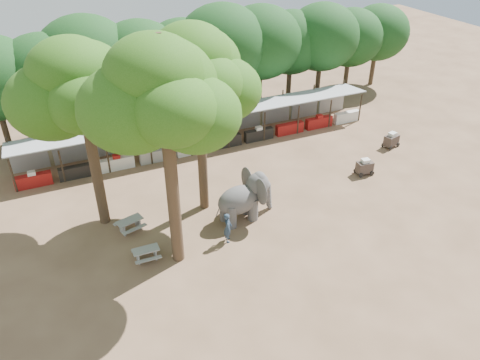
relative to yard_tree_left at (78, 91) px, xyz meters
name	(u,v)px	position (x,y,z in m)	size (l,w,h in m)	color
ground	(294,250)	(9.13, -7.19, -8.20)	(100.00, 100.00, 0.00)	brown
vendor_stalls	(205,131)	(9.13, 6.65, -7.02)	(28.00, 2.99, 2.80)	#9DA0A5
yard_tree_left	(78,91)	(0.00, 0.00, 0.00)	(7.10, 6.90, 11.02)	#332316
yard_tree_center	(160,97)	(3.00, -5.00, 1.01)	(7.10, 6.90, 12.04)	#332316
yard_tree_back	(195,74)	(6.00, -1.00, 0.34)	(7.10, 6.90, 11.36)	#332316
backdrop_trees	(180,57)	(9.13, 11.81, -2.69)	(46.46, 5.95, 8.33)	#332316
elephant	(245,197)	(7.99, -3.28, -6.75)	(3.83, 2.91, 2.90)	#434141
handler	(228,228)	(6.15, -4.92, -7.28)	(0.66, 0.44, 1.84)	#26384C
picnic_table_near	(146,253)	(1.54, -4.59, -7.74)	(1.42, 1.29, 0.70)	gray
picnic_table_far	(130,224)	(1.33, -1.72, -7.71)	(1.81, 1.71, 0.75)	gray
cart_front	(365,167)	(17.72, -2.06, -7.62)	(1.28, 0.91, 1.18)	#332823
cart_back	(391,140)	(22.14, 0.44, -7.60)	(1.41, 1.10, 1.22)	#332823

